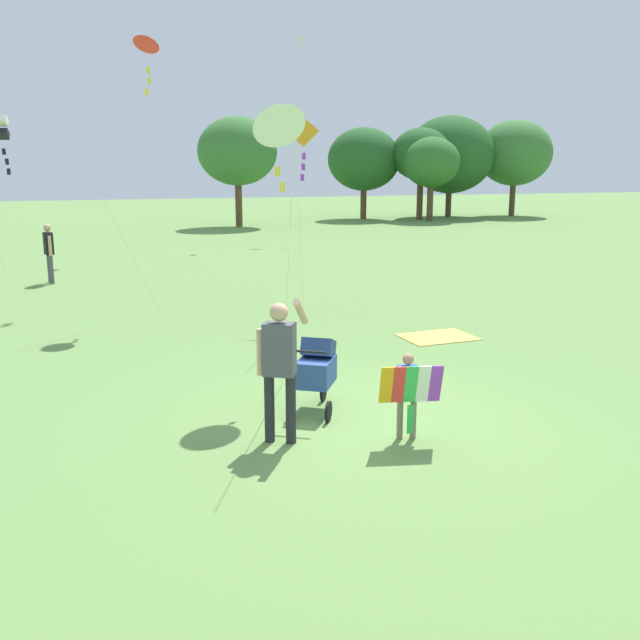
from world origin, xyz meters
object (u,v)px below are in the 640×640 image
at_px(child_with_butterfly_kite, 408,388).
at_px(kite_adult_black, 279,127).
at_px(stroller, 317,368).
at_px(person_sitting_far, 49,249).
at_px(kite_blue_high, 145,49).
at_px(kite_orange_delta, 2,129).
at_px(person_adult_flyer, 280,359).
at_px(picnic_blanket, 438,337).
at_px(kite_green_novelty, 303,142).

relative_size(child_with_butterfly_kite, kite_adult_black, 0.26).
bearing_deg(stroller, person_sitting_far, 108.78).
bearing_deg(kite_blue_high, kite_orange_delta, 153.58).
distance_m(person_adult_flyer, picnic_blanket, 6.05).
distance_m(kite_green_novelty, kite_blue_high, 3.89).
xyz_separation_m(kite_adult_black, kite_green_novelty, (1.61, 4.54, -0.07)).
height_order(child_with_butterfly_kite, kite_blue_high, kite_blue_high).
xyz_separation_m(kite_green_novelty, kite_blue_high, (-3.01, 1.53, 1.92)).
bearing_deg(kite_green_novelty, person_sitting_far, 130.88).
distance_m(person_adult_flyer, stroller, 1.29).
xyz_separation_m(person_adult_flyer, kite_orange_delta, (-3.94, 9.80, 3.01)).
distance_m(person_adult_flyer, person_sitting_far, 13.62).
height_order(stroller, person_sitting_far, person_sitting_far).
bearing_deg(kite_adult_black, person_adult_flyer, -104.43).
relative_size(kite_adult_black, kite_orange_delta, 0.95).
distance_m(child_with_butterfly_kite, picnic_blanket, 5.39).
bearing_deg(person_sitting_far, picnic_blanket, -49.65).
distance_m(stroller, picnic_blanket, 4.80).
bearing_deg(child_with_butterfly_kite, kite_blue_high, 105.13).
bearing_deg(kite_adult_black, picnic_blanket, 29.35).
xyz_separation_m(stroller, kite_blue_high, (-1.58, 7.31, 5.06)).
bearing_deg(kite_blue_high, person_sitting_far, 117.63).
relative_size(stroller, kite_green_novelty, 0.25).
xyz_separation_m(child_with_butterfly_kite, person_sitting_far, (-4.92, 13.57, 0.32)).
distance_m(stroller, kite_blue_high, 9.03).
relative_size(person_adult_flyer, stroller, 1.67).
distance_m(stroller, person_sitting_far, 12.93).
relative_size(kite_orange_delta, kite_blue_high, 0.74).
bearing_deg(kite_orange_delta, person_sitting_far, 81.22).
bearing_deg(picnic_blanket, kite_green_novelty, 128.96).
xyz_separation_m(kite_green_novelty, person_sitting_far, (-5.59, 6.46, -2.77)).
distance_m(kite_adult_black, kite_orange_delta, 8.84).
distance_m(kite_orange_delta, kite_blue_high, 3.82).
height_order(child_with_butterfly_kite, kite_adult_black, kite_adult_black).
bearing_deg(child_with_butterfly_kite, kite_adult_black, 110.00).
xyz_separation_m(kite_blue_high, person_sitting_far, (-2.58, 4.92, -4.69)).
bearing_deg(person_sitting_far, kite_green_novelty, -49.12).
bearing_deg(picnic_blanket, child_with_butterfly_kite, -120.21).
xyz_separation_m(child_with_butterfly_kite, kite_blue_high, (-2.34, 8.65, 5.01)).
height_order(child_with_butterfly_kite, person_adult_flyer, person_adult_flyer).
bearing_deg(person_adult_flyer, kite_orange_delta, 111.87).
relative_size(kite_green_novelty, picnic_blanket, 3.09).
relative_size(kite_adult_black, kite_green_novelty, 0.97).
distance_m(kite_blue_high, person_sitting_far, 7.27).
relative_size(person_adult_flyer, kite_adult_black, 0.43).
bearing_deg(child_with_butterfly_kite, kite_orange_delta, 118.09).
relative_size(child_with_butterfly_kite, kite_green_novelty, 0.25).
xyz_separation_m(child_with_butterfly_kite, stroller, (-0.76, 1.34, -0.05)).
distance_m(kite_blue_high, picnic_blanket, 8.58).
height_order(child_with_butterfly_kite, kite_orange_delta, kite_orange_delta).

